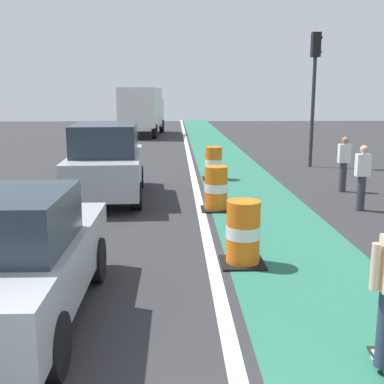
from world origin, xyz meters
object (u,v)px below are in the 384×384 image
parked_suv_second (107,161)px  pedestrian_waiting (344,162)px  parked_sedan_nearest (7,259)px  delivery_truck_down_block (143,109)px  pedestrian_crossing (362,176)px  traffic_barrel_mid (216,189)px  traffic_barrel_front (243,234)px  traffic_barrel_back (214,163)px  traffic_light_corner (315,76)px

parked_suv_second → pedestrian_waiting: 6.81m
parked_sedan_nearest → delivery_truck_down_block: 27.94m
delivery_truck_down_block → pedestrian_crossing: size_ratio=4.80×
traffic_barrel_mid → pedestrian_crossing: pedestrian_crossing is taller
traffic_barrel_front → traffic_barrel_mid: bearing=92.0°
parked_sedan_nearest → traffic_barrel_back: bearing=72.0°
traffic_barrel_mid → delivery_truck_down_block: delivery_truck_down_block is taller
parked_suv_second → traffic_barrel_mid: parked_suv_second is taller
pedestrian_waiting → traffic_barrel_back: bearing=148.1°
parked_suv_second → traffic_barrel_front: size_ratio=4.30×
delivery_truck_down_block → traffic_light_corner: size_ratio=1.52×
parked_suv_second → traffic_barrel_mid: size_ratio=4.30×
parked_suv_second → traffic_barrel_back: size_ratio=4.30×
parked_sedan_nearest → pedestrian_waiting: bearing=49.1°
parked_suv_second → traffic_barrel_front: bearing=-60.9°
traffic_barrel_front → traffic_light_corner: (4.20, 11.02, 2.97)m
parked_suv_second → traffic_light_corner: size_ratio=0.92×
parked_sedan_nearest → traffic_light_corner: size_ratio=0.81×
parked_suv_second → traffic_barrel_mid: (2.87, -1.52, -0.50)m
parked_sedan_nearest → parked_suv_second: 7.40m
parked_sedan_nearest → traffic_light_corner: traffic_light_corner is taller
parked_sedan_nearest → pedestrian_waiting: (6.97, 8.06, 0.03)m
traffic_barrel_back → delivery_truck_down_block: bearing=101.3°
traffic_barrel_front → pedestrian_crossing: pedestrian_crossing is taller
traffic_barrel_front → traffic_barrel_mid: same height
parked_suv_second → delivery_truck_down_block: (-0.37, 20.52, 0.81)m
parked_sedan_nearest → traffic_barrel_mid: size_ratio=3.77×
delivery_truck_down_block → traffic_barrel_front: bearing=-82.6°
parked_suv_second → traffic_barrel_front: (3.00, -5.39, -0.50)m
parked_sedan_nearest → parked_suv_second: parked_suv_second is taller
parked_suv_second → traffic_light_corner: traffic_light_corner is taller
traffic_light_corner → pedestrian_crossing: (-0.78, -7.30, -2.64)m
parked_suv_second → pedestrian_crossing: parked_suv_second is taller
parked_suv_second → pedestrian_crossing: bearing=-14.6°
parked_sedan_nearest → delivery_truck_down_block: delivery_truck_down_block is taller
traffic_barrel_mid → traffic_barrel_back: (0.29, 4.44, 0.00)m
pedestrian_crossing → parked_suv_second: bearing=165.4°
traffic_light_corner → pedestrian_crossing: traffic_light_corner is taller
delivery_truck_down_block → pedestrian_waiting: delivery_truck_down_block is taller
parked_suv_second → pedestrian_crossing: 6.64m
traffic_barrel_back → parked_sedan_nearest: bearing=-108.0°
pedestrian_crossing → parked_sedan_nearest: bearing=-139.1°
parked_sedan_nearest → traffic_barrel_front: (3.19, 2.01, -0.30)m
parked_suv_second → delivery_truck_down_block: bearing=91.0°
traffic_barrel_back → pedestrian_waiting: bearing=-31.9°
parked_sedan_nearest → pedestrian_crossing: parked_sedan_nearest is taller
delivery_truck_down_block → traffic_light_corner: bearing=-63.1°
traffic_barrel_mid → traffic_light_corner: size_ratio=0.21×
parked_suv_second → traffic_light_corner: bearing=38.0°
pedestrian_crossing → traffic_light_corner: bearing=83.9°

